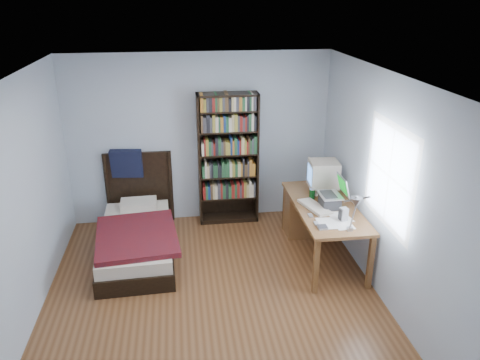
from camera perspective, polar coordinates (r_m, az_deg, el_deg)
The scene contains 14 objects.
room at distance 4.91m, azimuth -3.31°, elevation -2.09°, with size 4.20×4.24×2.50m.
desk at distance 6.59m, azimuth 8.92°, elevation -3.78°, with size 0.75×1.68×0.73m.
crt_monitor at distance 6.36m, azimuth 10.06°, elevation 0.68°, with size 0.41×0.38×0.44m.
laptop at distance 5.98m, azimuth 11.06°, elevation -2.22°, with size 0.33×0.34×0.41m.
desk_lamp at distance 4.92m, azimuth 13.89°, elevation -2.97°, with size 0.24×0.52×0.62m.
keyboard at distance 5.94m, azimuth 9.09°, elevation -3.28°, with size 0.20×0.51×0.04m, color beige.
speaker at distance 5.66m, azimuth 12.52°, elevation -4.12°, with size 0.08×0.08×0.16m, color #949497.
soda_can at distance 6.18m, azimuth 8.78°, elevation -1.71°, with size 0.07×0.07×0.13m, color #073A0C.
mouse at distance 6.31m, azimuth 9.17°, elevation -1.73°, with size 0.06×0.11×0.04m, color silver.
phone_silver at distance 5.73m, azimuth 8.59°, elevation -4.29°, with size 0.05×0.09×0.02m, color silver.
phone_grey at distance 5.55m, azimuth 9.28°, elevation -5.23°, with size 0.05×0.09×0.02m, color #949497.
external_drive at distance 5.48m, azimuth 10.02°, elevation -5.70°, with size 0.11×0.11×0.02m, color #949497.
bookshelf at distance 6.84m, azimuth -1.46°, elevation 2.55°, with size 0.88×0.30×1.95m.
bed at distance 6.40m, azimuth -12.46°, elevation -6.47°, with size 1.10×2.02×1.16m.
Camera 1 is at (-0.29, -4.48, 3.25)m, focal length 35.00 mm.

